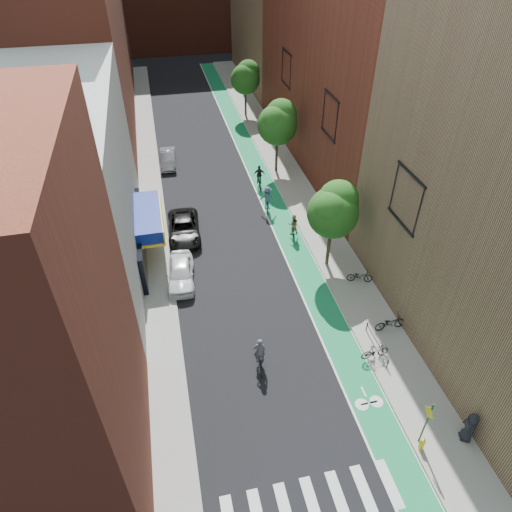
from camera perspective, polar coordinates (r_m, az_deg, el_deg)
ground at (r=24.68m, az=4.11°, el=-17.69°), size 160.00×160.00×0.00m
bike_lane at (r=44.85m, az=-0.16°, el=11.42°), size 2.00×68.00×0.01m
sidewalk_left at (r=43.99m, az=-13.18°, el=9.90°), size 2.00×68.00×0.15m
sidewalk_right at (r=45.36m, az=2.99°, el=11.80°), size 3.00×68.00×0.15m
building_left_near_red at (r=18.42m, az=-29.18°, el=-10.52°), size 8.00×10.00×16.00m
building_left_white at (r=31.25m, az=-23.05°, el=7.73°), size 8.00×20.00×12.00m
building_left_far_red at (r=56.12m, az=-21.36°, el=26.63°), size 8.00×36.00×22.00m
building_right_mid_red at (r=43.40m, az=11.29°, el=25.33°), size 8.00×28.00×22.00m
building_right_far_tan at (r=66.11m, az=2.37°, el=28.56°), size 8.00×20.00×18.00m
tree_near at (r=29.73m, az=9.71°, el=5.81°), size 3.40×3.36×6.42m
tree_mid at (r=41.42m, az=2.76°, el=16.43°), size 3.55×3.53×6.74m
tree_far at (r=54.40m, az=-1.31°, el=21.49°), size 3.30×3.25×6.21m
sign_pole at (r=23.19m, az=20.54°, el=-18.76°), size 0.13×0.71×3.00m
parked_car_white at (r=30.73m, az=-9.37°, el=-2.05°), size 2.09×4.39×1.45m
parked_car_black at (r=34.83m, az=-9.01°, el=3.44°), size 2.58×5.17×1.41m
parked_car_silver at (r=45.19m, az=-10.94°, el=11.88°), size 1.67×4.15×1.34m
cyclist_lead at (r=25.39m, az=0.47°, el=-12.61°), size 0.82×1.88×2.10m
cyclist_lane_near at (r=34.33m, az=4.68°, el=3.48°), size 0.88×1.78×1.96m
cyclist_lane_mid at (r=40.65m, az=0.44°, el=9.58°), size 1.05×1.78×2.05m
cyclist_lane_far at (r=37.13m, az=1.43°, el=7.02°), size 1.34×1.64×2.24m
parked_bike_near at (r=28.29m, az=16.42°, el=-8.00°), size 1.92×0.71×1.00m
parked_bike_mid at (r=26.58m, az=14.68°, el=-11.45°), size 1.68×0.55×0.99m
parked_bike_far at (r=31.02m, az=12.84°, el=-2.47°), size 1.80×1.08×0.89m
pedestrian at (r=24.71m, az=25.15°, el=-18.78°), size 0.87×1.04×1.83m
fire_hydrant at (r=24.09m, az=20.04°, el=-21.17°), size 0.25×0.25×0.71m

